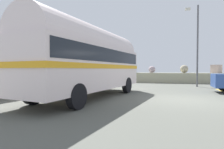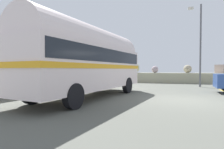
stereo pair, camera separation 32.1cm
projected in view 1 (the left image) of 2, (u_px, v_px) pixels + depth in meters
ground at (185, 100)px, 8.82m from camera, size 32.00×26.00×0.02m
breakwater at (169, 76)px, 20.27m from camera, size 31.36×2.07×2.38m
vintage_coach at (89, 58)px, 9.48m from camera, size 3.95×8.88×3.70m
second_coach at (26, 61)px, 12.24m from camera, size 4.30×8.90×3.70m
lamp_post at (196, 41)px, 15.54m from camera, size 1.02×0.73×6.84m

